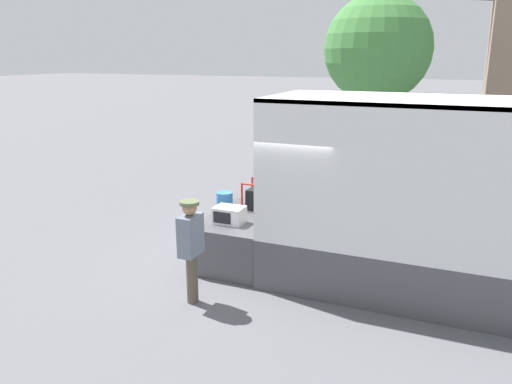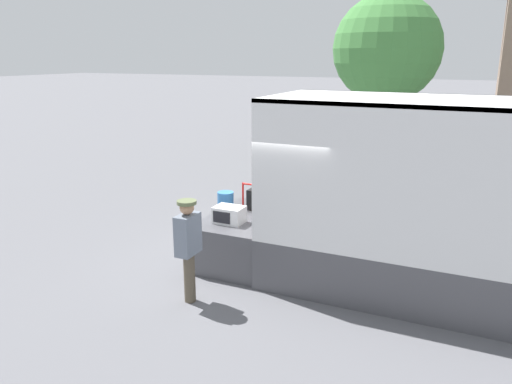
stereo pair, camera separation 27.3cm
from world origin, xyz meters
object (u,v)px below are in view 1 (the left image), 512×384
portable_generator (264,199)px  worker_person (191,242)px  street_tree (378,49)px  orange_bucket (225,202)px  box_truck (499,248)px  microwave (229,215)px

portable_generator → worker_person: (-0.22, -2.45, -0.06)m
street_tree → worker_person: bearing=-93.2°
worker_person → street_tree: 12.14m
orange_bucket → box_truck: bearing=-0.6°
microwave → worker_person: size_ratio=0.32×
microwave → worker_person: (0.04, -1.43, 0.00)m
box_truck → street_tree: bearing=110.8°
box_truck → portable_generator: box_truck is taller
orange_bucket → worker_person: size_ratio=0.24×
worker_person → street_tree: size_ratio=0.29×
portable_generator → worker_person: 2.46m
orange_bucket → portable_generator: bearing=37.4°
microwave → orange_bucket: 0.66m
box_truck → worker_person: (-4.38, -1.93, 0.13)m
orange_bucket → street_tree: size_ratio=0.07×
portable_generator → orange_bucket: size_ratio=1.78×
microwave → portable_generator: portable_generator is taller
worker_person → portable_generator: bearing=84.8°
portable_generator → orange_bucket: 0.79m
street_tree → portable_generator: bearing=-92.6°
microwave → box_truck: bearing=6.4°
microwave → worker_person: worker_person is taller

